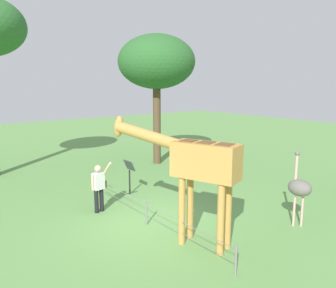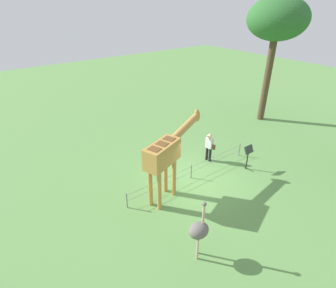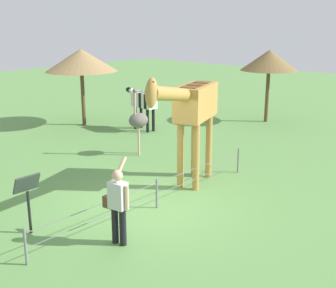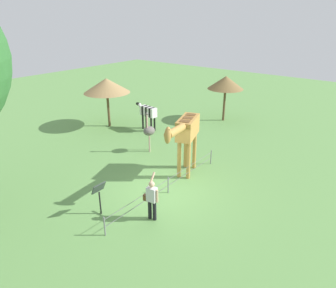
% 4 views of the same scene
% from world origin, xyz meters
% --- Properties ---
extents(ground_plane, '(60.00, 60.00, 0.00)m').
position_xyz_m(ground_plane, '(0.00, 0.00, 0.00)').
color(ground_plane, '#60934C').
extents(giraffe, '(3.81, 1.75, 3.28)m').
position_xyz_m(giraffe, '(-1.70, -0.16, 2.17)').
color(giraffe, '#BC8942').
rests_on(giraffe, ground_plane).
extents(visitor, '(0.62, 0.57, 1.73)m').
position_xyz_m(visitor, '(1.79, 0.83, 0.90)').
color(visitor, black).
rests_on(visitor, ground_plane).
extents(zebra, '(0.57, 1.82, 1.66)m').
position_xyz_m(zebra, '(-5.36, -5.71, 1.16)').
color(zebra, black).
rests_on(zebra, ground_plane).
extents(ostrich, '(0.70, 0.56, 2.25)m').
position_xyz_m(ostrich, '(-2.80, -3.33, 1.18)').
color(ostrich, '#CC9E93').
rests_on(ostrich, ground_plane).
extents(shade_hut_near, '(2.46, 2.46, 3.15)m').
position_xyz_m(shade_hut_near, '(-10.13, -2.74, 2.69)').
color(shade_hut_near, brown).
rests_on(shade_hut_near, ground_plane).
extents(shade_hut_far, '(3.00, 3.00, 3.23)m').
position_xyz_m(shade_hut_far, '(-4.26, -8.22, 2.76)').
color(shade_hut_far, brown).
rests_on(shade_hut_far, ground_plane).
extents(info_sign, '(0.56, 0.21, 1.32)m').
position_xyz_m(info_sign, '(2.76, -0.90, 0.95)').
color(info_sign, black).
rests_on(info_sign, ground_plane).
extents(wire_fence, '(7.05, 0.05, 0.75)m').
position_xyz_m(wire_fence, '(0.00, 0.18, 0.40)').
color(wire_fence, slate).
rests_on(wire_fence, ground_plane).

